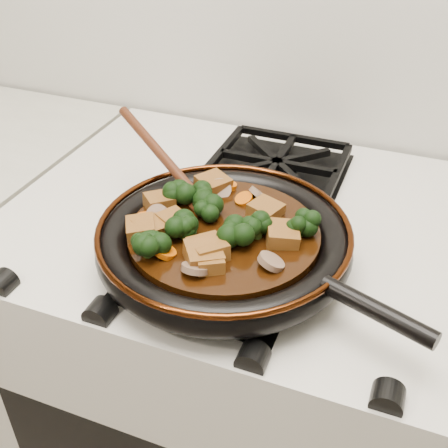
% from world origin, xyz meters
% --- Properties ---
extents(stove, '(0.76, 0.60, 0.90)m').
position_xyz_m(stove, '(0.00, 1.69, 0.45)').
color(stove, beige).
rests_on(stove, ground).
extents(burner_grate_front, '(0.23, 0.23, 0.03)m').
position_xyz_m(burner_grate_front, '(0.00, 1.55, 0.91)').
color(burner_grate_front, black).
rests_on(burner_grate_front, stove).
extents(burner_grate_back, '(0.23, 0.23, 0.03)m').
position_xyz_m(burner_grate_back, '(0.00, 1.83, 0.91)').
color(burner_grate_back, black).
rests_on(burner_grate_back, stove).
extents(skillet, '(0.46, 0.34, 0.05)m').
position_xyz_m(skillet, '(0.01, 1.56, 0.94)').
color(skillet, black).
rests_on(skillet, burner_grate_front).
extents(braising_sauce, '(0.26, 0.26, 0.02)m').
position_xyz_m(braising_sauce, '(0.01, 1.56, 0.95)').
color(braising_sauce, black).
rests_on(braising_sauce, skillet).
extents(tofu_cube_0, '(0.06, 0.06, 0.03)m').
position_xyz_m(tofu_cube_0, '(0.08, 1.57, 0.97)').
color(tofu_cube_0, brown).
rests_on(tofu_cube_0, braising_sauce).
extents(tofu_cube_1, '(0.05, 0.05, 0.03)m').
position_xyz_m(tofu_cube_1, '(-0.08, 1.52, 0.97)').
color(tofu_cube_1, brown).
rests_on(tofu_cube_1, braising_sauce).
extents(tofu_cube_2, '(0.05, 0.05, 0.03)m').
position_xyz_m(tofu_cube_2, '(-0.09, 1.51, 0.97)').
color(tofu_cube_2, brown).
rests_on(tofu_cube_2, braising_sauce).
extents(tofu_cube_3, '(0.06, 0.06, 0.03)m').
position_xyz_m(tofu_cube_3, '(-0.05, 1.65, 0.97)').
color(tofu_cube_3, brown).
rests_on(tofu_cube_3, braising_sauce).
extents(tofu_cube_4, '(0.05, 0.05, 0.02)m').
position_xyz_m(tofu_cube_4, '(-0.06, 1.55, 0.97)').
color(tofu_cube_4, brown).
rests_on(tofu_cube_4, braising_sauce).
extents(tofu_cube_5, '(0.05, 0.05, 0.03)m').
position_xyz_m(tofu_cube_5, '(0.05, 1.61, 0.97)').
color(tofu_cube_5, brown).
rests_on(tofu_cube_5, braising_sauce).
extents(tofu_cube_6, '(0.05, 0.05, 0.02)m').
position_xyz_m(tofu_cube_6, '(-0.10, 1.58, 0.97)').
color(tofu_cube_6, brown).
rests_on(tofu_cube_6, braising_sauce).
extents(tofu_cube_7, '(0.06, 0.06, 0.03)m').
position_xyz_m(tofu_cube_7, '(0.01, 1.49, 0.97)').
color(tofu_cube_7, brown).
rests_on(tofu_cube_7, braising_sauce).
extents(tofu_cube_8, '(0.06, 0.06, 0.03)m').
position_xyz_m(tofu_cube_8, '(0.01, 1.50, 0.97)').
color(tofu_cube_8, brown).
rests_on(tofu_cube_8, braising_sauce).
extents(tofu_cube_9, '(0.05, 0.05, 0.02)m').
position_xyz_m(tofu_cube_9, '(0.02, 1.48, 0.97)').
color(tofu_cube_9, brown).
rests_on(tofu_cube_9, braising_sauce).
extents(broccoli_floret_0, '(0.06, 0.06, 0.06)m').
position_xyz_m(broccoli_floret_0, '(0.05, 1.56, 0.97)').
color(broccoli_floret_0, black).
rests_on(broccoli_floret_0, braising_sauce).
extents(broccoli_floret_1, '(0.09, 0.09, 0.06)m').
position_xyz_m(broccoli_floret_1, '(-0.05, 1.61, 0.97)').
color(broccoli_floret_1, black).
rests_on(broccoli_floret_1, braising_sauce).
extents(broccoli_floret_2, '(0.07, 0.07, 0.07)m').
position_xyz_m(broccoli_floret_2, '(-0.06, 1.48, 0.97)').
color(broccoli_floret_2, black).
rests_on(broccoli_floret_2, braising_sauce).
extents(broccoli_floret_3, '(0.07, 0.07, 0.06)m').
position_xyz_m(broccoli_floret_3, '(0.03, 1.54, 0.97)').
color(broccoli_floret_3, black).
rests_on(broccoli_floret_3, braising_sauce).
extents(broccoli_floret_4, '(0.07, 0.07, 0.07)m').
position_xyz_m(broccoli_floret_4, '(-0.06, 1.48, 0.97)').
color(broccoli_floret_4, black).
rests_on(broccoli_floret_4, braising_sauce).
extents(broccoli_floret_5, '(0.09, 0.08, 0.06)m').
position_xyz_m(broccoli_floret_5, '(-0.03, 1.53, 0.97)').
color(broccoli_floret_5, black).
rests_on(broccoli_floret_5, braising_sauce).
extents(broccoli_floret_6, '(0.07, 0.08, 0.07)m').
position_xyz_m(broccoli_floret_6, '(0.10, 1.59, 0.97)').
color(broccoli_floret_6, black).
rests_on(broccoli_floret_6, braising_sauce).
extents(broccoli_floret_7, '(0.08, 0.08, 0.07)m').
position_xyz_m(broccoli_floret_7, '(-0.08, 1.61, 0.97)').
color(broccoli_floret_7, black).
rests_on(broccoli_floret_7, braising_sauce).
extents(broccoli_floret_8, '(0.08, 0.08, 0.06)m').
position_xyz_m(broccoli_floret_8, '(-0.02, 1.59, 0.97)').
color(broccoli_floret_8, black).
rests_on(broccoli_floret_8, braising_sauce).
extents(carrot_coin_0, '(0.03, 0.03, 0.02)m').
position_xyz_m(carrot_coin_0, '(-0.04, 1.49, 0.96)').
color(carrot_coin_0, '#C85205').
rests_on(carrot_coin_0, braising_sauce).
extents(carrot_coin_1, '(0.03, 0.03, 0.01)m').
position_xyz_m(carrot_coin_1, '(-0.10, 1.54, 0.96)').
color(carrot_coin_1, '#C85205').
rests_on(carrot_coin_1, braising_sauce).
extents(carrot_coin_2, '(0.03, 0.03, 0.02)m').
position_xyz_m(carrot_coin_2, '(0.01, 1.64, 0.96)').
color(carrot_coin_2, '#C85205').
rests_on(carrot_coin_2, braising_sauce).
extents(carrot_coin_3, '(0.03, 0.03, 0.02)m').
position_xyz_m(carrot_coin_3, '(-0.03, 1.66, 0.96)').
color(carrot_coin_3, '#C85205').
rests_on(carrot_coin_3, braising_sauce).
extents(mushroom_slice_0, '(0.03, 0.03, 0.02)m').
position_xyz_m(mushroom_slice_0, '(0.01, 1.47, 0.97)').
color(mushroom_slice_0, '#7E5F49').
rests_on(mushroom_slice_0, braising_sauce).
extents(mushroom_slice_1, '(0.04, 0.04, 0.03)m').
position_xyz_m(mushroom_slice_1, '(-0.03, 1.65, 0.97)').
color(mushroom_slice_1, '#7E5F49').
rests_on(mushroom_slice_1, braising_sauce).
extents(mushroom_slice_2, '(0.04, 0.04, 0.03)m').
position_xyz_m(mushroom_slice_2, '(0.03, 1.65, 0.97)').
color(mushroom_slice_2, '#7E5F49').
rests_on(mushroom_slice_2, braising_sauce).
extents(mushroom_slice_3, '(0.05, 0.05, 0.02)m').
position_xyz_m(mushroom_slice_3, '(0.09, 1.51, 0.97)').
color(mushroom_slice_3, '#7E5F49').
rests_on(mushroom_slice_3, braising_sauce).
extents(mushroom_slice_4, '(0.03, 0.03, 0.03)m').
position_xyz_m(mushroom_slice_4, '(-0.09, 1.55, 0.97)').
color(mushroom_slice_4, '#7E5F49').
rests_on(mushroom_slice_4, braising_sauce).
extents(wooden_spoon, '(0.14, 0.10, 0.23)m').
position_xyz_m(wooden_spoon, '(-0.09, 1.64, 0.98)').
color(wooden_spoon, '#461F0F').
rests_on(wooden_spoon, braising_sauce).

